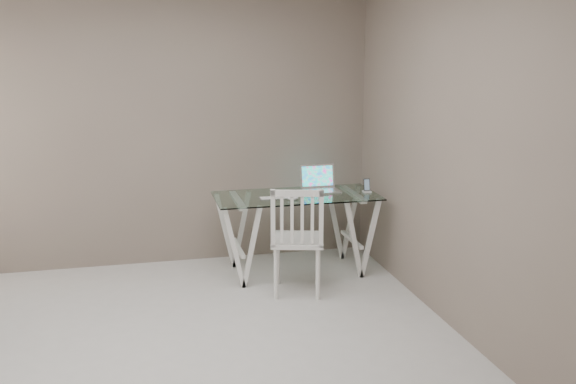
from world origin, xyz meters
The scene contains 7 objects.
room centered at (-0.06, 0.02, 1.72)m, with size 4.50×4.52×2.71m.
desk centered at (1.15, 1.65, 0.38)m, with size 1.50×0.70×0.75m.
chair centered at (1.02, 1.09, 0.53)m, with size 0.53×0.53×0.96m.
laptop centered at (1.41, 1.80, 0.80)m, with size 0.34×0.28×0.23m.
keyboard centered at (0.93, 1.58, 0.75)m, with size 0.27×0.12×0.01m, color silver.
mouse centered at (1.07, 1.48, 0.76)m, with size 0.10×0.06×0.03m, color silver.
phone_dock centered at (1.82, 1.61, 0.78)m, with size 0.07×0.07×0.13m.
Camera 1 is at (-0.26, -3.93, 2.08)m, focal length 40.00 mm.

